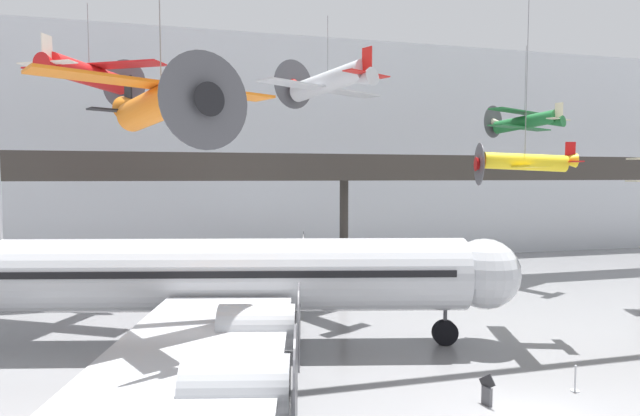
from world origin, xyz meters
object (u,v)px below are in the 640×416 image
object	(u,v)px
suspended_plane_orange_highwing	(161,102)
suspended_plane_silver_racer	(328,82)
info_sign_pedestal	(487,393)
airliner_silver_main	(216,276)
stanchion_barrier	(575,383)
suspended_plane_green_biplane	(524,122)
suspended_plane_red_highwing	(89,74)
suspended_plane_yellow_lowwing	(524,162)

from	to	relation	value
suspended_plane_orange_highwing	suspended_plane_silver_racer	size ratio (longest dim) A/B	1.03
suspended_plane_silver_racer	info_sign_pedestal	xyz separation A→B (m)	(2.12, -15.52, -14.25)
airliner_silver_main	stanchion_barrier	size ratio (longest dim) A/B	33.00
suspended_plane_green_biplane	stanchion_barrier	bearing A→B (deg)	124.77
suspended_plane_orange_highwing	suspended_plane_silver_racer	xyz separation A→B (m)	(9.56, 13.07, 3.45)
suspended_plane_orange_highwing	suspended_plane_silver_racer	bearing A→B (deg)	116.18
suspended_plane_green_biplane	stanchion_barrier	size ratio (longest dim) A/B	6.82
suspended_plane_orange_highwing	suspended_plane_silver_racer	distance (m)	16.56
suspended_plane_red_highwing	suspended_plane_silver_racer	size ratio (longest dim) A/B	0.96
suspended_plane_red_highwing	stanchion_barrier	size ratio (longest dim) A/B	8.16
airliner_silver_main	suspended_plane_green_biplane	world-z (taller)	suspended_plane_green_biplane
suspended_plane_red_highwing	suspended_plane_yellow_lowwing	xyz separation A→B (m)	(23.20, -9.64, -5.40)
airliner_silver_main	info_sign_pedestal	size ratio (longest dim) A/B	28.66
airliner_silver_main	suspended_plane_silver_racer	world-z (taller)	suspended_plane_silver_racer
info_sign_pedestal	suspended_plane_green_biplane	bearing A→B (deg)	35.26
suspended_plane_silver_racer	info_sign_pedestal	bearing A→B (deg)	159.91
airliner_silver_main	suspended_plane_green_biplane	size ratio (longest dim) A/B	4.84
stanchion_barrier	suspended_plane_silver_racer	bearing A→B (deg)	112.16
airliner_silver_main	suspended_plane_silver_racer	bearing A→B (deg)	53.53
suspended_plane_red_highwing	info_sign_pedestal	bearing A→B (deg)	-107.72
airliner_silver_main	stanchion_barrier	xyz separation A→B (m)	(13.77, -8.75, -3.30)
suspended_plane_yellow_lowwing	info_sign_pedestal	xyz separation A→B (m)	(-6.51, -7.05, -8.90)
airliner_silver_main	suspended_plane_red_highwing	distance (m)	15.26
suspended_plane_yellow_lowwing	info_sign_pedestal	distance (m)	13.09
suspended_plane_red_highwing	stanchion_barrier	bearing A→B (deg)	-101.09
suspended_plane_yellow_lowwing	stanchion_barrier	distance (m)	11.57
airliner_silver_main	stanchion_barrier	bearing A→B (deg)	-19.91
stanchion_barrier	suspended_plane_green_biplane	bearing A→B (deg)	59.68
suspended_plane_silver_racer	info_sign_pedestal	size ratio (longest dim) A/B	7.38
suspended_plane_green_biplane	suspended_plane_yellow_lowwing	bearing A→B (deg)	119.35
suspended_plane_silver_racer	suspended_plane_yellow_lowwing	world-z (taller)	suspended_plane_silver_racer
suspended_plane_orange_highwing	stanchion_barrier	xyz separation A→B (m)	(15.79, -2.23, -10.93)
airliner_silver_main	suspended_plane_yellow_lowwing	world-z (taller)	suspended_plane_yellow_lowwing
suspended_plane_silver_racer	airliner_silver_main	bearing A→B (deg)	103.13
suspended_plane_red_highwing	suspended_plane_green_biplane	world-z (taller)	suspended_plane_red_highwing
suspended_plane_red_highwing	suspended_plane_orange_highwing	distance (m)	15.50
suspended_plane_green_biplane	stanchion_barrier	distance (m)	25.06
suspended_plane_green_biplane	stanchion_barrier	world-z (taller)	suspended_plane_green_biplane
suspended_plane_yellow_lowwing	suspended_plane_green_biplane	bearing A→B (deg)	-107.15
suspended_plane_orange_highwing	info_sign_pedestal	bearing A→B (deg)	50.50
suspended_plane_silver_racer	stanchion_barrier	world-z (taller)	suspended_plane_silver_racer
suspended_plane_yellow_lowwing	stanchion_barrier	size ratio (longest dim) A/B	9.85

